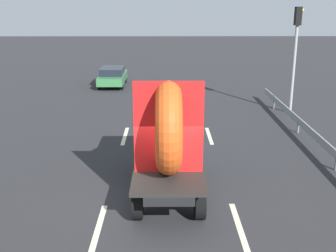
{
  "coord_description": "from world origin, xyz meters",
  "views": [
    {
      "loc": [
        0.2,
        -11.25,
        5.77
      ],
      "look_at": [
        0.3,
        1.77,
        1.87
      ],
      "focal_mm": 44.99,
      "sensor_mm": 36.0,
      "label": 1
    }
  ],
  "objects": [
    {
      "name": "ground_plane",
      "position": [
        0.0,
        0.0,
        0.0
      ],
      "size": [
        120.0,
        120.0,
        0.0
      ],
      "primitive_type": "plane",
      "color": "#28282B"
    },
    {
      "name": "lane_dash_left_near",
      "position": [
        -1.56,
        -1.53,
        0.0
      ],
      "size": [
        0.16,
        2.82,
        0.01
      ],
      "primitive_type": "cube",
      "rotation": [
        0.0,
        0.0,
        1.57
      ],
      "color": "beige",
      "rests_on": "ground_plane"
    },
    {
      "name": "flatbed_truck",
      "position": [
        0.3,
        1.08,
        1.8
      ],
      "size": [
        2.02,
        5.07,
        3.74
      ],
      "color": "black",
      "rests_on": "ground_plane"
    },
    {
      "name": "lane_dash_right_far",
      "position": [
        2.17,
        6.47,
        0.0
      ],
      "size": [
        0.16,
        2.4,
        0.01
      ],
      "primitive_type": "cube",
      "rotation": [
        0.0,
        0.0,
        1.57
      ],
      "color": "beige",
      "rests_on": "ground_plane"
    },
    {
      "name": "distant_sedan",
      "position": [
        -3.43,
        17.84,
        0.7
      ],
      "size": [
        1.71,
        3.98,
        1.3
      ],
      "color": "black",
      "rests_on": "ground_plane"
    },
    {
      "name": "traffic_light",
      "position": [
        6.88,
        10.37,
        3.58
      ],
      "size": [
        0.42,
        0.36,
        5.46
      ],
      "color": "gray",
      "rests_on": "ground_plane"
    },
    {
      "name": "lane_dash_left_far",
      "position": [
        -1.56,
        6.47,
        0.0
      ],
      "size": [
        0.16,
        2.51,
        0.01
      ],
      "primitive_type": "cube",
      "rotation": [
        0.0,
        0.0,
        1.57
      ],
      "color": "beige",
      "rests_on": "ground_plane"
    },
    {
      "name": "lane_dash_right_near",
      "position": [
        2.17,
        -1.48,
        0.0
      ],
      "size": [
        0.16,
        2.9,
        0.01
      ],
      "primitive_type": "cube",
      "rotation": [
        0.0,
        0.0,
        1.57
      ],
      "color": "beige",
      "rests_on": "ground_plane"
    },
    {
      "name": "guardrail",
      "position": [
        6.24,
        4.7,
        0.53
      ],
      "size": [
        0.1,
        17.57,
        0.71
      ],
      "color": "gray",
      "rests_on": "ground_plane"
    }
  ]
}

